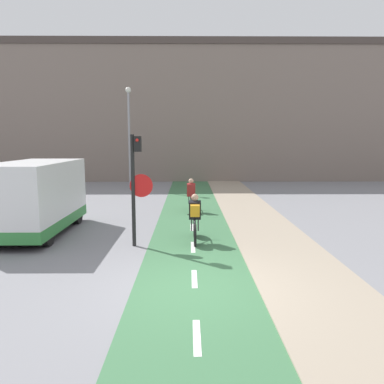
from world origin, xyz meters
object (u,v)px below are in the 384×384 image
Objects in this scene: street_lamp_far at (129,127)px; van at (36,199)px; traffic_light_pole at (136,178)px; cyclist_near at (195,219)px; cyclist_far at (191,197)px.

street_lamp_far is 1.38× the size of van.
street_lamp_far reaches higher than traffic_light_pole.
street_lamp_far is at bearing 83.43° from van.
cyclist_far is (-0.08, 4.92, -0.05)m from cyclist_near.
van is (-3.53, 1.51, -0.83)m from traffic_light_pole.
traffic_light_pole is 2.00× the size of cyclist_far.
van is at bearing -96.57° from street_lamp_far.
street_lamp_far reaches higher than van.
cyclist_near is 5.37m from van.
street_lamp_far is 9.18m from cyclist_far.
street_lamp_far reaches higher than cyclist_far.
van is at bearing 168.33° from cyclist_near.
cyclist_far is at bearing -63.47° from street_lamp_far.
street_lamp_far is at bearing 99.59° from traffic_light_pole.
cyclist_near is at bearing -11.67° from van.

